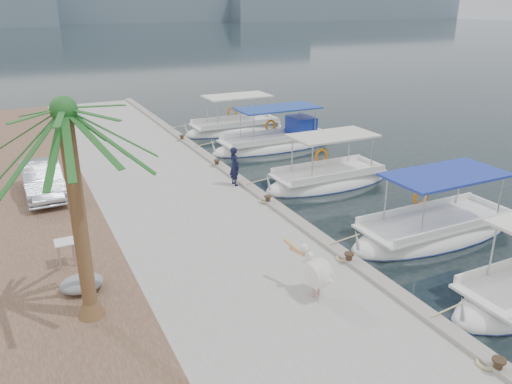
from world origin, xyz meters
TOP-DOWN VIEW (x-y plane):
  - ground at (0.00, 0.00)m, footprint 400.00×400.00m
  - concrete_quay at (-3.00, 5.00)m, footprint 6.00×40.00m
  - quay_curb at (-0.22, 5.00)m, footprint 0.44×40.00m
  - cobblestone_strip at (-8.00, 5.00)m, footprint 4.00×40.00m
  - distant_hills at (29.61, 201.49)m, footprint 330.00×60.00m
  - fishing_caique_b at (3.98, -2.49)m, footprint 6.79×2.34m
  - fishing_caique_c at (3.61, 3.44)m, footprint 6.05×2.21m
  - fishing_caique_d at (4.42, 9.66)m, footprint 7.45×2.25m
  - fishing_caique_e at (3.86, 13.98)m, footprint 6.55×2.34m
  - mooring_bollards at (-0.35, 1.50)m, footprint 0.28×20.28m
  - pelican at (-2.09, -4.44)m, footprint 0.78×1.66m
  - fisherman at (-0.60, 3.95)m, footprint 0.41×0.60m
  - date_palm at (-7.34, -2.87)m, footprint 4.60×4.60m
  - parked_car at (-7.67, 6.10)m, footprint 1.47×3.96m
  - tarp_bundle at (-7.38, -1.63)m, footprint 1.10×0.90m
  - folding_table at (-7.55, -0.03)m, footprint 0.55×0.55m

SIDE VIEW (x-z plane):
  - ground at x=0.00m, z-range 0.00..0.00m
  - fishing_caique_b at x=3.98m, z-range -1.29..1.54m
  - fishing_caique_e at x=3.86m, z-range -1.29..1.54m
  - fishing_caique_c at x=3.61m, z-range -1.29..1.54m
  - fishing_caique_d at x=4.42m, z-range -1.23..1.60m
  - concrete_quay at x=-3.00m, z-range 0.00..0.50m
  - cobblestone_strip at x=-8.00m, z-range 0.00..0.50m
  - quay_curb at x=-0.22m, z-range 0.50..0.62m
  - mooring_bollards at x=-0.35m, z-range 0.53..0.86m
  - tarp_bundle at x=-7.38m, z-range 0.50..0.90m
  - folding_table at x=-7.55m, z-range 0.66..1.39m
  - parked_car at x=-7.67m, z-range 0.50..1.79m
  - pelican at x=-2.09m, z-range 0.52..1.80m
  - fisherman at x=-0.60m, z-range 0.50..2.09m
  - date_palm at x=-7.34m, z-range 2.46..8.30m
  - distant_hills at x=29.61m, z-range -1.39..16.61m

